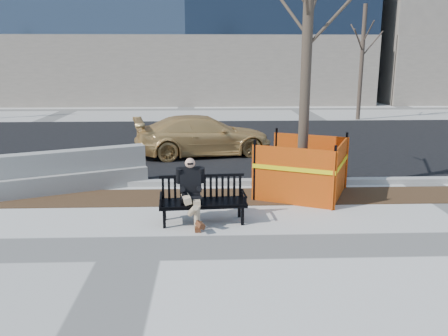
{
  "coord_description": "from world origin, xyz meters",
  "views": [
    {
      "loc": [
        1.18,
        -6.76,
        2.95
      ],
      "look_at": [
        1.49,
        1.71,
        0.86
      ],
      "focal_mm": 37.07,
      "sensor_mm": 36.0,
      "label": 1
    }
  ],
  "objects_px": {
    "bench": "(203,222)",
    "sedan": "(204,155)",
    "seated_man": "(191,222)",
    "tree_fence": "(301,194)",
    "jersey_barrier_left": "(75,190)"
  },
  "relations": [
    {
      "from": "seated_man",
      "to": "jersey_barrier_left",
      "type": "relative_size",
      "value": 0.36
    },
    {
      "from": "sedan",
      "to": "seated_man",
      "type": "bearing_deg",
      "value": 166.62
    },
    {
      "from": "bench",
      "to": "jersey_barrier_left",
      "type": "relative_size",
      "value": 0.5
    },
    {
      "from": "seated_man",
      "to": "sedan",
      "type": "bearing_deg",
      "value": 83.95
    },
    {
      "from": "seated_man",
      "to": "sedan",
      "type": "relative_size",
      "value": 0.28
    },
    {
      "from": "tree_fence",
      "to": "jersey_barrier_left",
      "type": "xyz_separation_m",
      "value": [
        -4.98,
        0.53,
        0.0
      ]
    },
    {
      "from": "seated_man",
      "to": "bench",
      "type": "bearing_deg",
      "value": -11.44
    },
    {
      "from": "sedan",
      "to": "bench",
      "type": "bearing_deg",
      "value": 168.76
    },
    {
      "from": "tree_fence",
      "to": "jersey_barrier_left",
      "type": "relative_size",
      "value": 2.01
    },
    {
      "from": "tree_fence",
      "to": "sedan",
      "type": "xyz_separation_m",
      "value": [
        -2.13,
        4.08,
        0.0
      ]
    },
    {
      "from": "bench",
      "to": "sedan",
      "type": "bearing_deg",
      "value": 86.1
    },
    {
      "from": "bench",
      "to": "seated_man",
      "type": "bearing_deg",
      "value": 168.56
    },
    {
      "from": "bench",
      "to": "jersey_barrier_left",
      "type": "bearing_deg",
      "value": 138.68
    },
    {
      "from": "tree_fence",
      "to": "sedan",
      "type": "relative_size",
      "value": 1.57
    },
    {
      "from": "seated_man",
      "to": "sedan",
      "type": "xyz_separation_m",
      "value": [
        0.19,
        5.71,
        0.0
      ]
    }
  ]
}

